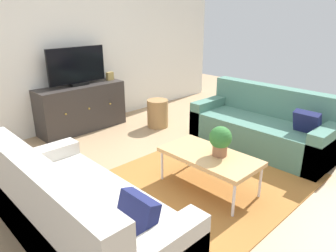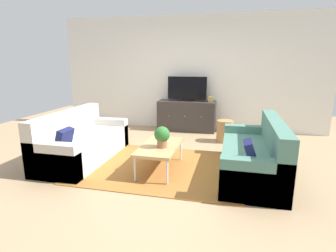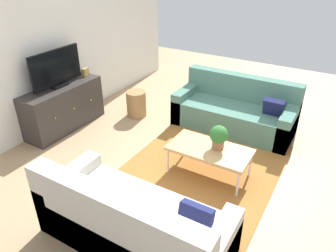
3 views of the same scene
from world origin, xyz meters
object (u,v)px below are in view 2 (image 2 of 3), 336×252
object	(u,v)px
couch_right_side	(257,157)
coffee_table	(160,147)
couch_left_side	(80,143)
flat_screen_tv	(187,89)
potted_plant	(162,136)
tv_console	(187,116)
mantel_clock	(211,99)
wicker_basket	(225,131)

from	to	relation	value
couch_right_side	coffee_table	size ratio (longest dim) A/B	1.83
couch_right_side	couch_left_side	bearing A→B (deg)	180.00
flat_screen_tv	potted_plant	bearing A→B (deg)	-88.19
tv_console	mantel_clock	world-z (taller)	mantel_clock
couch_left_side	potted_plant	xyz separation A→B (m)	(1.51, -0.25, 0.30)
flat_screen_tv	wicker_basket	bearing A→B (deg)	-39.32
couch_left_side	mantel_clock	bearing A→B (deg)	50.05
flat_screen_tv	wicker_basket	xyz separation A→B (m)	(0.94, -0.77, -0.78)
mantel_clock	tv_console	bearing A→B (deg)	-180.00
flat_screen_tv	mantel_clock	bearing A→B (deg)	-2.03
couch_right_side	flat_screen_tv	world-z (taller)	flat_screen_tv
potted_plant	mantel_clock	bearing A→B (deg)	79.62
couch_left_side	flat_screen_tv	xyz separation A→B (m)	(1.43, 2.39, 0.73)
couch_right_side	wicker_basket	xyz separation A→B (m)	(-0.51, 1.63, -0.05)
couch_left_side	mantel_clock	world-z (taller)	mantel_clock
couch_left_side	couch_right_side	distance (m)	2.87
couch_right_side	mantel_clock	world-z (taller)	mantel_clock
couch_left_side	couch_right_side	world-z (taller)	same
potted_plant	coffee_table	bearing A→B (deg)	124.96
couch_left_side	potted_plant	size ratio (longest dim) A/B	6.04
couch_right_side	flat_screen_tv	distance (m)	2.89
potted_plant	flat_screen_tv	distance (m)	2.68
coffee_table	potted_plant	xyz separation A→B (m)	(0.06, -0.08, 0.20)
flat_screen_tv	wicker_basket	world-z (taller)	flat_screen_tv
potted_plant	mantel_clock	world-z (taller)	mantel_clock
potted_plant	flat_screen_tv	xyz separation A→B (m)	(-0.08, 2.64, 0.43)
wicker_basket	couch_left_side	bearing A→B (deg)	-145.46
couch_left_side	mantel_clock	distance (m)	3.14
couch_right_side	coffee_table	xyz separation A→B (m)	(-1.42, -0.16, 0.09)
coffee_table	couch_right_side	bearing A→B (deg)	6.60
couch_right_side	wicker_basket	world-z (taller)	couch_right_side
wicker_basket	coffee_table	bearing A→B (deg)	-116.96
coffee_table	flat_screen_tv	distance (m)	2.64
flat_screen_tv	tv_console	bearing A→B (deg)	-90.00
potted_plant	couch_right_side	bearing A→B (deg)	10.23
mantel_clock	wicker_basket	bearing A→B (deg)	-63.45
coffee_table	flat_screen_tv	xyz separation A→B (m)	(-0.03, 2.56, 0.63)
potted_plant	mantel_clock	size ratio (longest dim) A/B	2.39
potted_plant	flat_screen_tv	bearing A→B (deg)	91.81
couch_left_side	coffee_table	xyz separation A→B (m)	(1.45, -0.16, 0.09)
coffee_table	mantel_clock	bearing A→B (deg)	78.06
coffee_table	wicker_basket	world-z (taller)	wicker_basket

